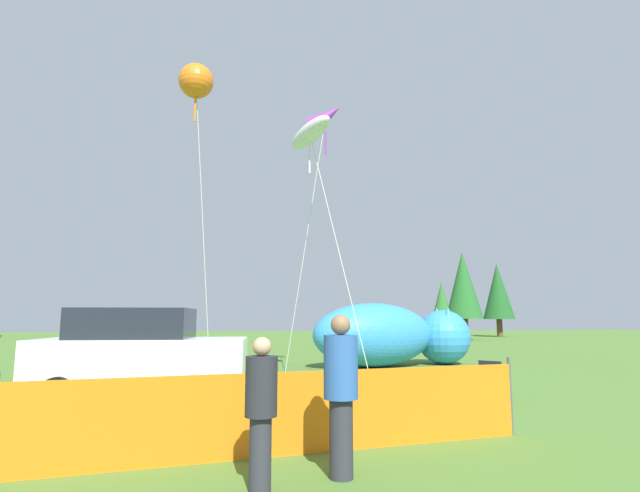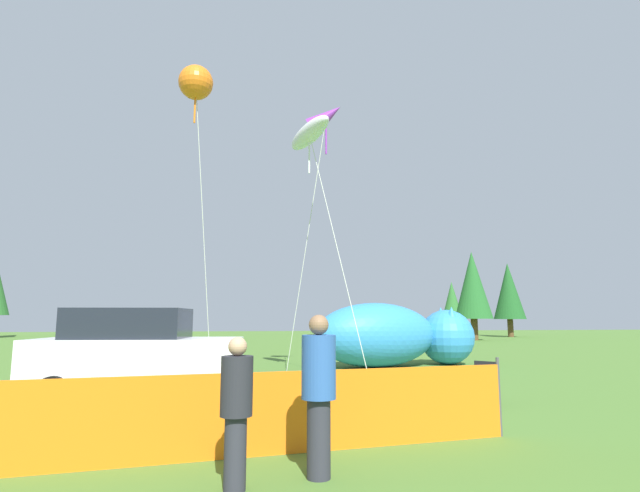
# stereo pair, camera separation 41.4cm
# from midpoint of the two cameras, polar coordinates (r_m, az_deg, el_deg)

# --- Properties ---
(ground_plane) EXTENTS (120.00, 120.00, 0.00)m
(ground_plane) POSITION_cam_midpoint_polar(r_m,az_deg,el_deg) (10.48, -1.29, -18.08)
(ground_plane) COLOR #4C752D
(parked_car) EXTENTS (4.46, 2.30, 2.00)m
(parked_car) POSITION_cam_midpoint_polar(r_m,az_deg,el_deg) (11.58, -19.27, -11.73)
(parked_car) COLOR white
(parked_car) RESTS_ON ground
(folding_chair) EXTENTS (0.75, 0.75, 0.88)m
(folding_chair) POSITION_cam_midpoint_polar(r_m,az_deg,el_deg) (11.46, 19.18, -14.30)
(folding_chair) COLOR black
(folding_chair) RESTS_ON ground
(inflatable_cat) EXTENTS (6.66, 3.32, 2.35)m
(inflatable_cat) POSITION_cam_midpoint_polar(r_m,az_deg,el_deg) (19.20, 9.01, -10.25)
(inflatable_cat) COLOR #338CD8
(inflatable_cat) RESTS_ON ground
(safety_fence) EXTENTS (6.96, 1.10, 1.18)m
(safety_fence) POSITION_cam_midpoint_polar(r_m,az_deg,el_deg) (7.04, -3.05, -18.49)
(safety_fence) COLOR orange
(safety_fence) RESTS_ON ground
(spectator_in_black_shirt) EXTENTS (0.40, 0.40, 1.83)m
(spectator_in_black_shirt) POSITION_cam_midpoint_polar(r_m,az_deg,el_deg) (5.98, 1.91, -15.85)
(spectator_in_black_shirt) COLOR #2D2D38
(spectator_in_black_shirt) RESTS_ON ground
(spectator_in_blue_shirt) EXTENTS (0.35, 0.35, 1.59)m
(spectator_in_blue_shirt) POSITION_cam_midpoint_polar(r_m,az_deg,el_deg) (5.64, -7.38, -17.61)
(spectator_in_blue_shirt) COLOR #2D2D38
(spectator_in_blue_shirt) RESTS_ON ground
(kite_white_ghost) EXTENTS (2.25, 2.61, 8.02)m
(kite_white_ghost) POSITION_cam_midpoint_polar(r_m,az_deg,el_deg) (16.25, -0.47, 12.66)
(kite_white_ghost) COLOR silver
(kite_white_ghost) RESTS_ON ground
(kite_purple_delta) EXTENTS (1.98, 1.84, 9.21)m
(kite_purple_delta) POSITION_cam_midpoint_polar(r_m,az_deg,el_deg) (17.57, 1.37, 14.37)
(kite_purple_delta) COLOR silver
(kite_purple_delta) RESTS_ON ground
(kite_orange_flower) EXTENTS (1.18, 1.93, 9.49)m
(kite_orange_flower) POSITION_cam_midpoint_polar(r_m,az_deg,el_deg) (16.52, -13.27, 17.65)
(kite_orange_flower) COLOR silver
(kite_orange_flower) RESTS_ON ground
(horizon_tree_east) EXTENTS (2.98, 2.98, 7.11)m
(horizon_tree_east) POSITION_cam_midpoint_polar(r_m,az_deg,el_deg) (51.98, 20.96, -4.85)
(horizon_tree_east) COLOR brown
(horizon_tree_east) RESTS_ON ground
(horizon_tree_mid) EXTENTS (2.34, 2.34, 5.59)m
(horizon_tree_mid) POSITION_cam_midpoint_polar(r_m,az_deg,el_deg) (54.47, 15.07, -6.23)
(horizon_tree_mid) COLOR brown
(horizon_tree_mid) RESTS_ON ground
(horizon_tree_northeast) EXTENTS (3.06, 3.06, 7.30)m
(horizon_tree_northeast) POSITION_cam_midpoint_polar(r_m,az_deg,el_deg) (43.30, 17.31, -4.30)
(horizon_tree_northeast) COLOR brown
(horizon_tree_northeast) RESTS_ON ground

